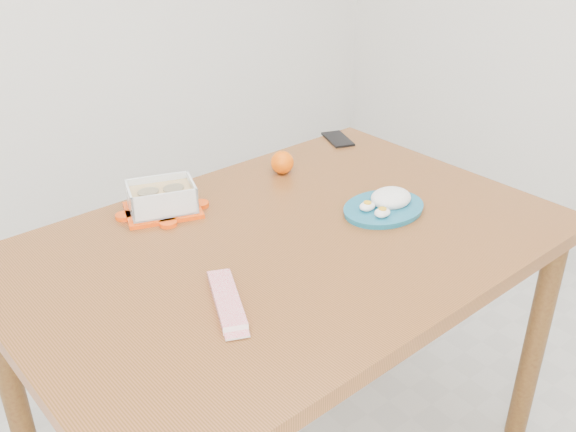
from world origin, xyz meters
TOP-DOWN VIEW (x-y plane):
  - dining_table at (-0.11, 0.02)m, footprint 1.35×0.93m
  - food_container at (-0.28, 0.32)m, footprint 0.22×0.19m
  - orange_fruit at (0.11, 0.32)m, footprint 0.07×0.07m
  - rice_plate at (0.18, -0.02)m, footprint 0.23×0.23m
  - candy_bar at (-0.37, -0.11)m, footprint 0.12×0.20m
  - smartphone at (0.41, 0.42)m, footprint 0.11×0.15m

SIDE VIEW (x-z plane):
  - dining_table at x=-0.11m, z-range 0.29..1.04m
  - smartphone at x=0.41m, z-range 0.75..0.76m
  - candy_bar at x=-0.37m, z-range 0.75..0.77m
  - rice_plate at x=0.18m, z-range 0.74..0.80m
  - orange_fruit at x=0.11m, z-range 0.75..0.82m
  - food_container at x=-0.28m, z-range 0.75..0.83m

